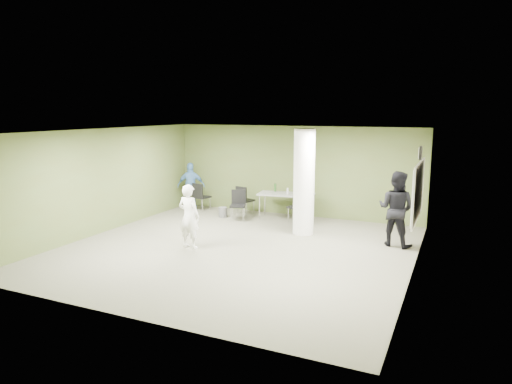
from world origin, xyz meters
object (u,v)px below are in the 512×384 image
at_px(woman_white, 189,216).
at_px(man_black, 396,209).
at_px(folding_table, 286,195).
at_px(man_blue, 191,186).
at_px(chair_back_left, 200,195).

bearing_deg(woman_white, man_black, -149.67).
distance_m(folding_table, woman_white, 3.86).
relative_size(man_black, man_blue, 1.18).
xyz_separation_m(chair_back_left, woman_white, (1.90, -3.66, 0.24)).
bearing_deg(chair_back_left, folding_table, -167.69).
height_order(chair_back_left, woman_white, woman_white).
relative_size(woman_white, man_blue, 0.99).
bearing_deg(man_blue, folding_table, 155.50).
height_order(folding_table, man_blue, man_blue).
bearing_deg(man_black, woman_white, 40.61).
xyz_separation_m(folding_table, woman_white, (-1.08, -3.71, 0.03)).
distance_m(woman_white, man_blue, 4.43).
xyz_separation_m(folding_table, chair_back_left, (-2.98, -0.06, -0.21)).
distance_m(chair_back_left, man_blue, 0.50).
bearing_deg(man_blue, woman_white, 98.13).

